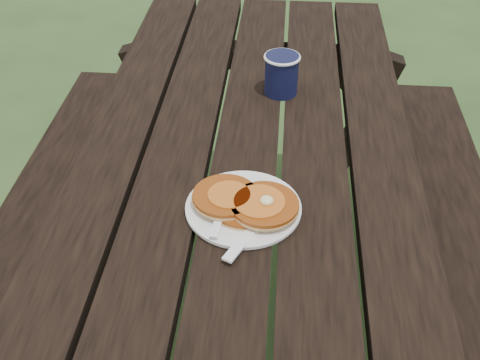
# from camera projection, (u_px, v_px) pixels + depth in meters

# --- Properties ---
(picnic_table) EXTENTS (1.36, 1.80, 0.75)m
(picnic_table) POSITION_uv_depth(u_px,v_px,m) (244.00, 278.00, 1.55)
(picnic_table) COLOR black
(picnic_table) RESTS_ON ground
(plate) EXTENTS (0.28, 0.28, 0.01)m
(plate) POSITION_uv_depth(u_px,v_px,m) (243.00, 208.00, 1.18)
(plate) COLOR white
(plate) RESTS_ON picnic_table
(pancake_stack) EXTENTS (0.21, 0.15, 0.04)m
(pancake_stack) POSITION_uv_depth(u_px,v_px,m) (246.00, 202.00, 1.16)
(pancake_stack) COLOR #934310
(pancake_stack) RESTS_ON plate
(knife) EXTENTS (0.10, 0.17, 0.00)m
(knife) POSITION_uv_depth(u_px,v_px,m) (252.00, 231.00, 1.12)
(knife) COLOR white
(knife) RESTS_ON plate
(fork) EXTENTS (0.04, 0.16, 0.01)m
(fork) POSITION_uv_depth(u_px,v_px,m) (219.00, 218.00, 1.14)
(fork) COLOR white
(fork) RESTS_ON plate
(coffee_cup) EXTENTS (0.09, 0.09, 0.10)m
(coffee_cup) POSITION_uv_depth(u_px,v_px,m) (282.00, 72.00, 1.50)
(coffee_cup) COLOR black
(coffee_cup) RESTS_ON picnic_table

